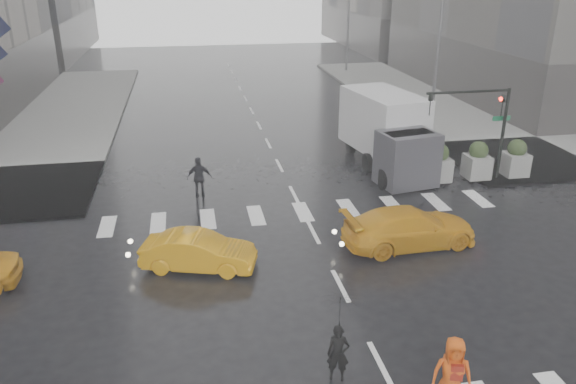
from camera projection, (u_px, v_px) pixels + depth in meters
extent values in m
plane|color=black|center=(341.00, 286.00, 18.28)|extent=(120.00, 120.00, 0.00)
cube|color=slate|center=(553.00, 120.00, 37.45)|extent=(35.00, 35.00, 0.15)
cube|color=#2E2B28|center=(442.00, 26.00, 73.33)|extent=(26.05, 26.05, 4.40)
cylinder|color=black|center=(502.00, 135.00, 26.39)|extent=(0.16, 0.16, 4.50)
cylinder|color=black|center=(469.00, 92.00, 25.25)|extent=(4.00, 0.12, 0.12)
imported|color=black|center=(502.00, 105.00, 25.80)|extent=(0.16, 0.20, 1.00)
imported|color=black|center=(430.00, 104.00, 25.14)|extent=(0.16, 0.20, 1.00)
sphere|color=#FF190C|center=(501.00, 99.00, 25.67)|extent=(0.20, 0.20, 0.20)
cube|color=#0C5A32|center=(501.00, 118.00, 26.38)|extent=(0.90, 0.03, 0.22)
cylinder|color=#59595B|center=(437.00, 55.00, 34.82)|extent=(0.20, 0.20, 9.00)
cylinder|color=#59595B|center=(348.00, 24.00, 53.05)|extent=(0.20, 0.20, 9.00)
cube|color=slate|center=(438.00, 169.00, 26.66)|extent=(1.10, 1.10, 1.10)
sphere|color=black|center=(439.00, 153.00, 26.35)|extent=(0.90, 0.90, 0.90)
cube|color=slate|center=(477.00, 166.00, 26.99)|extent=(1.10, 1.10, 1.10)
sphere|color=black|center=(479.00, 151.00, 26.69)|extent=(0.90, 0.90, 0.90)
cube|color=slate|center=(515.00, 164.00, 27.32)|extent=(1.10, 1.10, 1.10)
sphere|color=black|center=(517.00, 148.00, 27.02)|extent=(0.90, 0.90, 0.90)
imported|color=black|center=(338.00, 353.00, 13.91)|extent=(0.64, 0.51, 1.54)
imported|color=black|center=(340.00, 312.00, 13.45)|extent=(1.19, 1.20, 0.88)
imported|color=#C7480E|center=(452.00, 374.00, 12.95)|extent=(1.06, 0.84, 1.90)
cube|color=maroon|center=(456.00, 372.00, 12.71)|extent=(0.31, 0.23, 0.40)
imported|color=black|center=(199.00, 177.00, 24.93)|extent=(1.13, 0.73, 1.87)
imported|color=black|center=(397.00, 174.00, 25.60)|extent=(1.24, 1.00, 1.68)
imported|color=orange|center=(199.00, 252.00, 19.11)|extent=(4.09, 2.37, 1.27)
imported|color=orange|center=(410.00, 227.00, 20.67)|extent=(4.55, 2.34, 1.45)
cube|color=silver|center=(383.00, 121.00, 28.85)|extent=(2.62, 5.02, 2.95)
cube|color=#323137|center=(407.00, 159.00, 25.99)|extent=(2.51, 1.96, 2.51)
cube|color=black|center=(408.00, 143.00, 25.71)|extent=(2.18, 0.98, 0.98)
cylinder|color=black|center=(384.00, 179.00, 25.93)|extent=(0.31, 0.98, 0.98)
cylinder|color=black|center=(430.00, 176.00, 26.32)|extent=(0.31, 0.98, 0.98)
cylinder|color=black|center=(368.00, 163.00, 28.12)|extent=(0.31, 0.98, 0.98)
cylinder|color=black|center=(411.00, 160.00, 28.50)|extent=(0.31, 0.98, 0.98)
cylinder|color=black|center=(351.00, 145.00, 30.90)|extent=(0.31, 0.98, 0.98)
cylinder|color=black|center=(390.00, 143.00, 31.29)|extent=(0.31, 0.98, 0.98)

